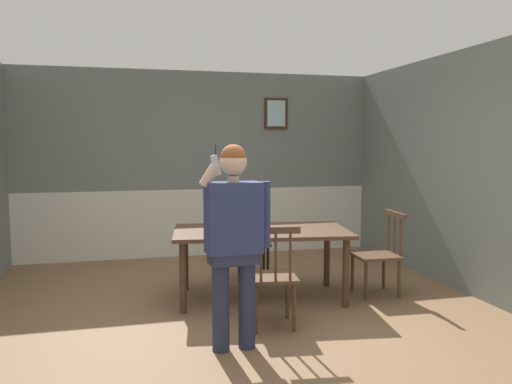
% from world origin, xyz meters
% --- Properties ---
extents(ground_plane, '(6.42, 6.42, 0.00)m').
position_xyz_m(ground_plane, '(0.00, 0.00, 0.00)').
color(ground_plane, '#846042').
extents(room_back_partition, '(5.35, 0.17, 2.73)m').
position_xyz_m(room_back_partition, '(0.00, 2.92, 1.31)').
color(room_back_partition, slate).
rests_on(room_back_partition, ground_plane).
extents(room_right_partition, '(0.13, 5.84, 2.73)m').
position_xyz_m(room_right_partition, '(2.68, -0.01, 1.36)').
color(room_right_partition, slate).
rests_on(room_right_partition, ground_plane).
extents(dining_table, '(1.97, 1.23, 0.76)m').
position_xyz_m(dining_table, '(0.34, 0.58, 0.68)').
color(dining_table, '#4C3323').
rests_on(dining_table, ground_plane).
extents(chair_near_window, '(0.50, 0.50, 0.93)m').
position_xyz_m(chair_near_window, '(1.65, 0.40, 0.46)').
color(chair_near_window, '#513823').
rests_on(chair_near_window, ground_plane).
extents(chair_by_doorway, '(0.48, 0.48, 0.96)m').
position_xyz_m(chair_by_doorway, '(0.22, -0.29, 0.48)').
color(chair_by_doorway, '#513823').
rests_on(chair_by_doorway, ground_plane).
extents(chair_at_table_head, '(0.44, 0.44, 1.03)m').
position_xyz_m(chair_at_table_head, '(0.46, 1.45, 0.48)').
color(chair_at_table_head, '#2D2319').
rests_on(chair_at_table_head, ground_plane).
extents(person_figure, '(0.59, 0.27, 1.67)m').
position_xyz_m(person_figure, '(-0.21, -0.69, 0.97)').
color(person_figure, '#282E49').
rests_on(person_figure, ground_plane).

